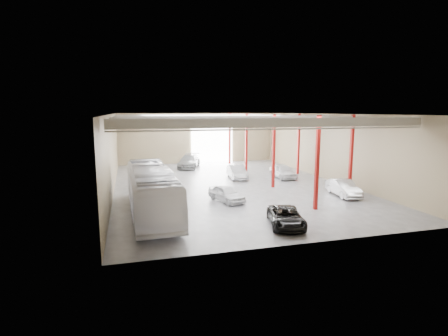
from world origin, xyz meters
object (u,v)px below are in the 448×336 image
car_row_b (237,172)px  car_right_near (343,188)px  coach_bus (151,191)px  car_row_a (226,193)px  black_sedan (286,217)px  car_right_far (283,171)px  car_row_c (189,161)px

car_row_b → car_right_near: (6.54, -10.02, -0.04)m
coach_bus → car_row_a: (6.10, 2.00, -1.05)m
black_sedan → car_right_far: car_right_far is taller
car_right_far → car_row_c: bearing=133.2°
car_row_a → car_row_c: bearing=72.6°
black_sedan → car_row_a: (-1.97, 7.00, 0.05)m
car_row_b → car_right_near: bearing=-52.1°
car_row_c → car_right_far: 13.18m
coach_bus → car_row_a: coach_bus is taller
car_row_a → car_right_near: car_right_near is taller
coach_bus → car_right_far: bearing=32.7°
black_sedan → car_row_a: 7.27m
car_row_c → black_sedan: bearing=-65.8°
car_right_near → black_sedan: bearing=-136.2°
black_sedan → car_row_c: bearing=109.4°
car_right_near → car_right_far: car_right_far is taller
black_sedan → car_row_b: car_row_b is taller
car_row_a → car_row_c: size_ratio=0.68×
car_row_b → car_right_far: bearing=-6.9°
car_row_a → car_row_b: 9.92m
black_sedan → car_right_far: (6.77, 15.14, 0.15)m
coach_bus → car_row_b: coach_bus is taller
car_row_c → car_right_near: 21.48m
car_row_c → car_right_near: bearing=-41.6°
car_row_a → car_right_near: (10.30, -0.85, 0.05)m
coach_bus → car_row_c: 20.93m
car_row_b → car_row_a: bearing=-107.5°
black_sedan → car_row_a: car_row_a is taller
coach_bus → car_row_b: 14.94m
coach_bus → car_row_b: (9.86, 11.17, -0.97)m
car_right_far → car_row_a: bearing=-135.4°
coach_bus → car_right_far: coach_bus is taller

